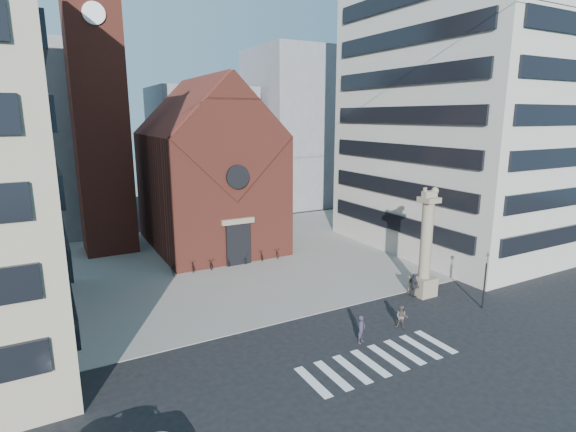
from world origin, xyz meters
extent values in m
plane|color=black|center=(0.00, 0.00, 0.00)|extent=(120.00, 120.00, 0.00)
cube|color=gray|center=(0.00, 19.00, 0.03)|extent=(46.00, 30.00, 0.05)
cube|color=maroon|center=(0.00, 25.00, 6.00)|extent=(12.00, 16.00, 12.00)
cube|color=maroon|center=(0.00, 25.40, 12.00)|extent=(12.00, 15.40, 12.00)
cube|color=maroon|center=(0.00, 17.05, 12.00)|extent=(11.76, 0.50, 11.76)
cylinder|color=black|center=(0.00, 16.60, 8.50)|extent=(2.20, 0.30, 2.20)
cube|color=black|center=(0.00, 16.85, 2.00)|extent=(2.40, 0.30, 4.00)
cube|color=gray|center=(0.00, 16.80, 4.30)|extent=(3.20, 0.40, 0.50)
cube|color=maroon|center=(-10.00, 28.00, 15.00)|extent=(5.00, 5.00, 30.00)
cylinder|color=white|center=(-10.00, 25.40, 23.00)|extent=(2.00, 0.20, 2.00)
cube|color=#ADAA9D|center=(24.00, 12.00, 16.00)|extent=(18.00, 22.00, 32.00)
cube|color=gray|center=(6.00, 45.00, 9.00)|extent=(14.00, 12.00, 18.00)
cube|color=gray|center=(22.00, 42.00, 12.00)|extent=(16.00, 14.00, 24.00)
cube|color=gray|center=(10.00, 3.00, 0.75)|extent=(1.60, 1.60, 1.50)
cylinder|color=gray|center=(10.00, 3.00, 4.50)|extent=(0.90, 0.90, 6.00)
cube|color=gray|center=(10.00, 3.00, 7.70)|extent=(1.30, 1.30, 0.40)
cube|color=gray|center=(10.00, 3.00, 8.10)|extent=(1.20, 0.50, 0.55)
sphere|color=gray|center=(10.55, 3.00, 8.35)|extent=(0.56, 0.56, 0.56)
cube|color=gray|center=(9.50, 3.00, 8.50)|extent=(0.25, 0.15, 0.35)
cylinder|color=black|center=(12.00, -1.00, 1.75)|extent=(0.12, 0.12, 3.50)
imported|color=black|center=(12.00, -1.00, 3.90)|extent=(0.13, 0.16, 0.80)
imported|color=#2D2838|center=(0.92, -0.81, 0.91)|extent=(0.78, 0.66, 1.81)
imported|color=#4D443D|center=(4.48, -0.56, 0.82)|extent=(0.98, 1.01, 1.63)
imported|color=#292A31|center=(9.00, 3.00, 0.97)|extent=(0.57, 1.17, 1.94)
imported|color=black|center=(-6.19, 17.21, 0.54)|extent=(0.94, 1.95, 0.98)
imported|color=black|center=(-4.47, 17.21, 0.60)|extent=(0.79, 1.87, 1.09)
imported|color=black|center=(-2.75, 17.21, 0.54)|extent=(0.94, 1.95, 0.98)
imported|color=black|center=(-1.02, 17.21, 0.60)|extent=(0.79, 1.87, 1.09)
imported|color=black|center=(0.70, 17.21, 0.54)|extent=(0.94, 1.95, 0.98)
imported|color=black|center=(2.42, 17.21, 0.60)|extent=(0.79, 1.87, 1.09)
imported|color=black|center=(4.14, 17.21, 0.54)|extent=(0.94, 1.95, 0.98)
camera|label=1|loc=(-15.49, -21.23, 13.92)|focal=28.00mm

